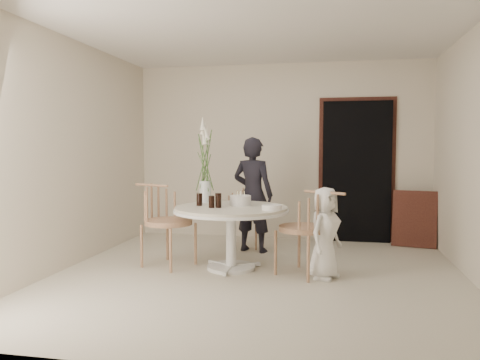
% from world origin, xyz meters
% --- Properties ---
extents(ground, '(4.50, 4.50, 0.00)m').
position_xyz_m(ground, '(0.00, 0.00, 0.00)').
color(ground, beige).
rests_on(ground, ground).
extents(room_shell, '(4.50, 4.50, 4.50)m').
position_xyz_m(room_shell, '(0.00, 0.00, 1.62)').
color(room_shell, white).
rests_on(room_shell, ground).
extents(doorway, '(1.00, 0.10, 2.10)m').
position_xyz_m(doorway, '(1.15, 2.19, 1.05)').
color(doorway, black).
rests_on(doorway, ground).
extents(door_trim, '(1.12, 0.03, 2.22)m').
position_xyz_m(door_trim, '(1.15, 2.23, 1.11)').
color(door_trim, '#55291D').
rests_on(door_trim, ground).
extents(table, '(1.33, 1.33, 0.73)m').
position_xyz_m(table, '(-0.35, 0.25, 0.62)').
color(table, silver).
rests_on(table, ground).
extents(picture_frame, '(0.63, 0.31, 0.80)m').
position_xyz_m(picture_frame, '(1.95, 1.95, 0.40)').
color(picture_frame, '#55291D').
rests_on(picture_frame, ground).
extents(chair_far, '(0.50, 0.53, 0.82)m').
position_xyz_m(chair_far, '(-0.46, 1.58, 0.53)').
color(chair_far, tan).
rests_on(chair_far, ground).
extents(chair_right, '(0.72, 0.71, 0.96)m').
position_xyz_m(chair_right, '(0.60, 0.10, 0.62)').
color(chair_right, tan).
rests_on(chair_right, ground).
extents(chair_left, '(0.70, 0.68, 0.98)m').
position_xyz_m(chair_left, '(-1.24, 0.29, 0.63)').
color(chair_left, tan).
rests_on(chair_left, ground).
extents(girl, '(0.64, 0.50, 1.55)m').
position_xyz_m(girl, '(-0.26, 1.22, 0.78)').
color(girl, black).
rests_on(girl, ground).
extents(boy, '(0.50, 0.58, 0.99)m').
position_xyz_m(boy, '(0.72, 0.06, 0.50)').
color(boy, white).
rests_on(boy, ground).
extents(birthday_cake, '(0.25, 0.25, 0.17)m').
position_xyz_m(birthday_cake, '(-0.27, 0.38, 0.79)').
color(birthday_cake, silver).
rests_on(birthday_cake, table).
extents(cola_tumbler_a, '(0.09, 0.09, 0.14)m').
position_xyz_m(cola_tumbler_a, '(-0.55, 0.11, 0.80)').
color(cola_tumbler_a, black).
rests_on(cola_tumbler_a, table).
extents(cola_tumbler_b, '(0.08, 0.08, 0.14)m').
position_xyz_m(cola_tumbler_b, '(-0.47, 0.14, 0.80)').
color(cola_tumbler_b, black).
rests_on(cola_tumbler_b, table).
extents(cola_tumbler_c, '(0.07, 0.07, 0.15)m').
position_xyz_m(cola_tumbler_c, '(-0.74, 0.28, 0.80)').
color(cola_tumbler_c, black).
rests_on(cola_tumbler_c, table).
extents(cola_tumbler_d, '(0.09, 0.09, 0.15)m').
position_xyz_m(cola_tumbler_d, '(-0.51, 0.26, 0.81)').
color(cola_tumbler_d, black).
rests_on(cola_tumbler_d, table).
extents(plate_stack, '(0.29, 0.29, 0.06)m').
position_xyz_m(plate_stack, '(0.15, 0.08, 0.76)').
color(plate_stack, white).
rests_on(plate_stack, table).
extents(flower_vase, '(0.14, 0.14, 1.06)m').
position_xyz_m(flower_vase, '(-0.76, 0.62, 1.20)').
color(flower_vase, silver).
rests_on(flower_vase, table).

